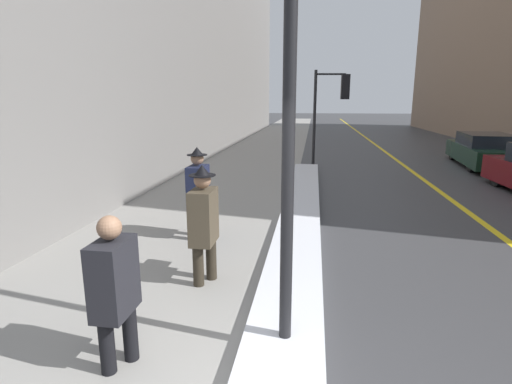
% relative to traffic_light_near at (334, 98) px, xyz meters
% --- Properties ---
extents(sidewalk_slab, '(4.00, 80.00, 0.01)m').
position_rel_traffic_light_near_xyz_m(sidewalk_slab, '(-3.16, 1.66, -2.57)').
color(sidewalk_slab, gray).
rests_on(sidewalk_slab, ground).
extents(road_centre_stripe, '(0.16, 80.00, 0.00)m').
position_rel_traffic_light_near_xyz_m(road_centre_stripe, '(2.84, 1.66, -2.57)').
color(road_centre_stripe, gold).
rests_on(road_centre_stripe, ground).
extents(snow_bank_curb, '(0.82, 13.77, 0.16)m').
position_rel_traffic_light_near_xyz_m(snow_bank_curb, '(-0.92, -7.52, -2.49)').
color(snow_bank_curb, silver).
rests_on(snow_bank_curb, ground).
extents(traffic_light_near, '(1.31, 0.42, 3.56)m').
position_rel_traffic_light_near_xyz_m(traffic_light_near, '(0.00, 0.00, 0.00)').
color(traffic_light_near, black).
rests_on(traffic_light_near, ground).
extents(pedestrian_trailing, '(0.28, 0.48, 1.49)m').
position_rel_traffic_light_near_xyz_m(pedestrian_trailing, '(-2.43, -12.34, -1.74)').
color(pedestrian_trailing, black).
rests_on(pedestrian_trailing, ground).
extents(pedestrian_in_fedora, '(0.35, 0.72, 1.65)m').
position_rel_traffic_light_near_xyz_m(pedestrian_in_fedora, '(-2.11, -10.47, -1.67)').
color(pedestrian_in_fedora, '#2A241B').
rests_on(pedestrian_in_fedora, ground).
extents(pedestrian_nearside, '(0.36, 0.52, 1.68)m').
position_rel_traffic_light_near_xyz_m(pedestrian_nearside, '(-2.70, -8.72, -1.65)').
color(pedestrian_nearside, black).
rests_on(pedestrian_nearside, ground).
extents(parked_car_dark_green, '(2.20, 5.02, 1.26)m').
position_rel_traffic_light_near_xyz_m(parked_car_dark_green, '(5.76, 0.80, -1.96)').
color(parked_car_dark_green, black).
rests_on(parked_car_dark_green, ground).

